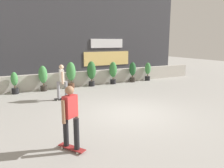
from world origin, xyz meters
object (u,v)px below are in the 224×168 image
at_px(potted_plant_4, 91,72).
at_px(skater_far_left, 62,81).
at_px(potted_plant_5, 113,71).
at_px(potted_plant_3, 71,73).
at_px(potted_plant_6, 133,71).
at_px(potted_plant_1, 15,83).
at_px(potted_plant_2, 43,77).
at_px(potted_plant_7, 148,71).
at_px(skater_by_wall_right, 70,115).

relative_size(potted_plant_4, skater_far_left, 0.92).
bearing_deg(potted_plant_5, potted_plant_4, 180.00).
bearing_deg(potted_plant_3, potted_plant_4, 0.00).
bearing_deg(potted_plant_6, potted_plant_3, 180.00).
relative_size(potted_plant_1, potted_plant_2, 0.82).
relative_size(potted_plant_1, potted_plant_3, 0.75).
height_order(potted_plant_4, skater_far_left, skater_far_left).
bearing_deg(skater_far_left, potted_plant_6, 23.33).
height_order(potted_plant_5, potted_plant_6, potted_plant_5).
bearing_deg(potted_plant_7, potted_plant_1, -180.00).
bearing_deg(potted_plant_6, potted_plant_7, 0.00).
xyz_separation_m(potted_plant_5, skater_by_wall_right, (-5.12, -7.35, 0.10)).
xyz_separation_m(potted_plant_1, potted_plant_5, (5.93, 0.00, 0.22)).
distance_m(potted_plant_2, skater_by_wall_right, 7.38).
relative_size(potted_plant_5, potted_plant_6, 1.06).
distance_m(potted_plant_4, skater_far_left, 3.44).
xyz_separation_m(potted_plant_4, potted_plant_5, (1.52, 0.00, -0.07)).
relative_size(potted_plant_1, potted_plant_5, 0.81).
bearing_deg(potted_plant_1, potted_plant_3, 0.00).
xyz_separation_m(skater_by_wall_right, skater_far_left, (1.11, 4.97, 0.00)).
height_order(potted_plant_3, potted_plant_7, potted_plant_3).
height_order(potted_plant_1, potted_plant_7, potted_plant_7).
height_order(potted_plant_2, skater_far_left, skater_far_left).
bearing_deg(potted_plant_1, skater_by_wall_right, -83.71).
relative_size(potted_plant_3, potted_plant_7, 1.22).
bearing_deg(potted_plant_4, potted_plant_3, 180.00).
bearing_deg(potted_plant_2, potted_plant_1, 180.00).
xyz_separation_m(potted_plant_1, potted_plant_2, (1.48, 0.00, 0.21)).
xyz_separation_m(potted_plant_3, potted_plant_4, (1.31, 0.00, -0.01)).
relative_size(potted_plant_2, potted_plant_5, 0.99).
relative_size(potted_plant_5, skater_by_wall_right, 0.86).
bearing_deg(potted_plant_7, skater_by_wall_right, -137.15).
bearing_deg(potted_plant_5, skater_far_left, -149.28).
distance_m(potted_plant_4, potted_plant_6, 3.04).
bearing_deg(potted_plant_6, skater_far_left, -156.67).
distance_m(potted_plant_5, potted_plant_7, 2.81).
height_order(potted_plant_3, potted_plant_5, potted_plant_3).
height_order(potted_plant_3, potted_plant_4, potted_plant_3).
xyz_separation_m(potted_plant_1, potted_plant_4, (4.41, 0.00, 0.30)).
bearing_deg(skater_far_left, potted_plant_3, 63.71).
bearing_deg(skater_far_left, potted_plant_5, 30.72).
distance_m(potted_plant_1, skater_far_left, 3.08).
bearing_deg(potted_plant_2, potted_plant_4, 0.00).
bearing_deg(potted_plant_5, potted_plant_6, 0.00).
relative_size(potted_plant_4, skater_by_wall_right, 0.92).
bearing_deg(skater_far_left, potted_plant_4, 43.77).
bearing_deg(potted_plant_5, potted_plant_1, 180.00).
bearing_deg(potted_plant_3, potted_plant_1, 180.00).
xyz_separation_m(potted_plant_2, potted_plant_3, (1.62, 0.00, 0.10)).
relative_size(potted_plant_1, potted_plant_7, 0.92).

